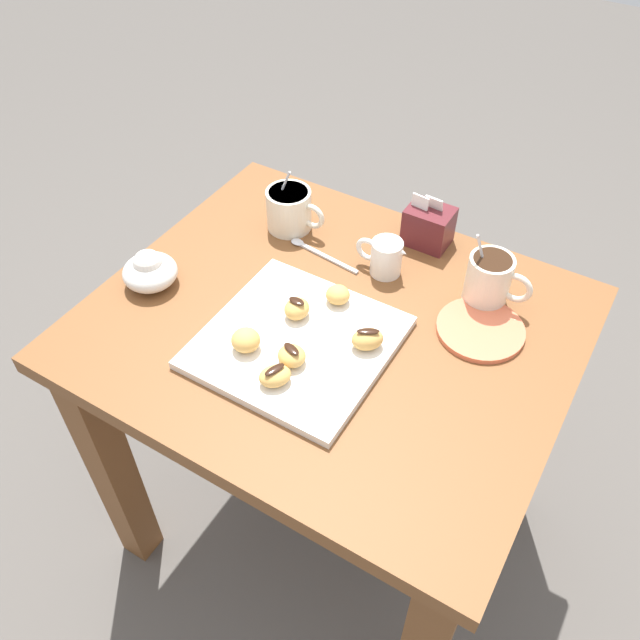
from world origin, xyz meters
TOP-DOWN VIEW (x-y plane):
  - ground_plane at (0.00, 0.00)m, footprint 8.00×8.00m
  - dining_table at (0.00, 0.00)m, footprint 0.85×0.71m
  - pastry_plate_square at (-0.02, -0.08)m, footprint 0.31×0.31m
  - coffee_mug_cream_left at (-0.21, 0.19)m, footprint 0.13×0.09m
  - coffee_mug_cream_right at (0.22, 0.19)m, footprint 0.12×0.08m
  - cream_pitcher_white at (0.02, 0.17)m, footprint 0.10×0.06m
  - sugar_caddy at (0.05, 0.29)m, footprint 0.09×0.07m
  - ice_cream_bowl at (-0.34, -0.09)m, footprint 0.10×0.10m
  - saucer_coral_left at (0.24, 0.11)m, footprint 0.16×0.16m
  - loose_spoon_near_saucer at (-0.12, 0.15)m, footprint 0.16×0.03m
  - beignet_0 at (0.09, -0.03)m, footprint 0.07×0.07m
  - chocolate_drizzle_0 at (0.09, -0.03)m, footprint 0.04×0.03m
  - beignet_1 at (-0.00, -0.18)m, footprint 0.07×0.07m
  - chocolate_drizzle_1 at (-0.00, -0.18)m, footprint 0.03×0.04m
  - beignet_2 at (-0.08, -0.14)m, footprint 0.06×0.06m
  - beignet_3 at (-0.05, -0.03)m, footprint 0.04×0.05m
  - chocolate_drizzle_3 at (-0.05, -0.03)m, footprint 0.03×0.02m
  - beignet_4 at (0.00, -0.13)m, footprint 0.06×0.06m
  - chocolate_drizzle_4 at (0.00, -0.13)m, footprint 0.04×0.03m
  - beignet_5 at (-0.01, 0.04)m, footprint 0.05×0.05m

SIDE VIEW (x-z plane):
  - ground_plane at x=0.00m, z-range 0.00..0.00m
  - dining_table at x=0.00m, z-range 0.21..0.94m
  - loose_spoon_near_saucer at x=-0.12m, z-range 0.73..0.74m
  - saucer_coral_left at x=0.24m, z-range 0.73..0.74m
  - pastry_plate_square at x=-0.02m, z-range 0.73..0.75m
  - beignet_1 at x=0.00m, z-range 0.75..0.78m
  - beignet_4 at x=0.00m, z-range 0.75..0.78m
  - beignet_5 at x=-0.01m, z-range 0.75..0.78m
  - ice_cream_bowl at x=-0.34m, z-range 0.73..0.80m
  - beignet_3 at x=-0.05m, z-range 0.75..0.78m
  - beignet_0 at x=0.09m, z-range 0.75..0.79m
  - beignet_2 at x=-0.08m, z-range 0.75..0.79m
  - cream_pitcher_white at x=0.02m, z-range 0.74..0.81m
  - sugar_caddy at x=0.05m, z-range 0.72..0.83m
  - coffee_mug_cream_left at x=-0.21m, z-range 0.71..0.85m
  - chocolate_drizzle_1 at x=0.00m, z-range 0.78..0.78m
  - chocolate_drizzle_4 at x=0.00m, z-range 0.78..0.78m
  - chocolate_drizzle_3 at x=-0.05m, z-range 0.78..0.79m
  - coffee_mug_cream_right at x=0.22m, z-range 0.71..0.86m
  - chocolate_drizzle_0 at x=0.09m, z-range 0.78..0.79m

